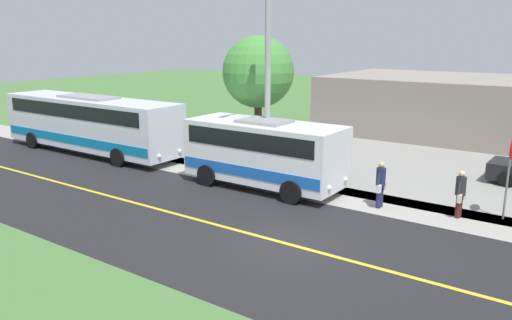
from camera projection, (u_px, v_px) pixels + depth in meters
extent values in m
plane|color=#477238|center=(285.00, 243.00, 15.27)|extent=(120.00, 120.00, 0.00)
cube|color=black|center=(285.00, 243.00, 15.27)|extent=(8.00, 100.00, 0.01)
cube|color=#9E9991|center=(356.00, 199.00, 19.41)|extent=(2.40, 100.00, 0.01)
cube|color=gray|center=(481.00, 171.00, 23.46)|extent=(14.00, 36.00, 0.01)
cube|color=gold|center=(285.00, 243.00, 15.27)|extent=(0.16, 100.00, 0.00)
cube|color=white|center=(264.00, 151.00, 20.65)|extent=(2.48, 6.62, 2.35)
cube|color=blue|center=(264.00, 166.00, 20.80)|extent=(2.52, 6.49, 0.44)
cube|color=black|center=(264.00, 136.00, 20.50)|extent=(2.52, 5.96, 0.70)
cube|color=gray|center=(265.00, 121.00, 20.36)|extent=(1.49, 1.99, 0.12)
cylinder|color=black|center=(323.00, 177.00, 20.75)|extent=(0.25, 0.90, 0.90)
cylinder|color=black|center=(291.00, 192.00, 18.77)|extent=(0.25, 0.90, 0.90)
cylinder|color=black|center=(242.00, 163.00, 23.04)|extent=(0.25, 0.90, 0.90)
cylinder|color=black|center=(207.00, 175.00, 21.06)|extent=(0.25, 0.90, 0.90)
sphere|color=#F2EACC|center=(345.00, 180.00, 19.53)|extent=(0.20, 0.20, 0.20)
sphere|color=#F2EACC|center=(329.00, 188.00, 18.45)|extent=(0.20, 0.20, 0.20)
cube|color=silver|center=(90.00, 122.00, 26.87)|extent=(2.49, 11.54, 2.57)
cube|color=#0C72A5|center=(91.00, 136.00, 27.05)|extent=(2.53, 11.31, 0.44)
cube|color=black|center=(89.00, 109.00, 26.70)|extent=(2.53, 10.39, 0.70)
cube|color=gray|center=(88.00, 97.00, 26.55)|extent=(1.49, 3.46, 0.12)
cylinder|color=black|center=(156.00, 148.00, 26.15)|extent=(0.25, 0.90, 0.90)
cylinder|color=black|center=(118.00, 157.00, 24.17)|extent=(0.25, 0.90, 0.90)
cylinder|color=black|center=(71.00, 133.00, 30.14)|extent=(0.25, 0.90, 0.90)
cylinder|color=black|center=(33.00, 140.00, 28.16)|extent=(0.25, 0.90, 0.90)
sphere|color=#F2EACC|center=(180.00, 151.00, 24.41)|extent=(0.20, 0.20, 0.20)
sphere|color=#F2EACC|center=(159.00, 156.00, 23.32)|extent=(0.20, 0.20, 0.20)
cylinder|color=#4C1919|center=(460.00, 205.00, 17.48)|extent=(0.18, 0.18, 0.81)
cylinder|color=#4C1919|center=(458.00, 207.00, 17.32)|extent=(0.18, 0.18, 0.81)
cylinder|color=#262628|center=(461.00, 186.00, 17.23)|extent=(0.34, 0.34, 0.64)
sphere|color=beige|center=(462.00, 174.00, 17.13)|extent=(0.22, 0.22, 0.22)
cylinder|color=#262628|center=(462.00, 184.00, 17.37)|extent=(0.27, 0.10, 0.58)
cube|color=beige|center=(463.00, 195.00, 17.50)|extent=(0.20, 0.12, 0.28)
cylinder|color=#262628|center=(460.00, 186.00, 17.08)|extent=(0.27, 0.10, 0.58)
cube|color=beige|center=(459.00, 199.00, 17.09)|extent=(0.20, 0.12, 0.28)
cylinder|color=#1E2347|center=(381.00, 196.00, 18.48)|extent=(0.18, 0.18, 0.83)
cylinder|color=#1E2347|center=(379.00, 197.00, 18.32)|extent=(0.18, 0.18, 0.83)
cylinder|color=#1E2347|center=(381.00, 177.00, 18.22)|extent=(0.34, 0.34, 0.66)
sphere|color=tan|center=(382.00, 165.00, 18.12)|extent=(0.22, 0.22, 0.22)
cylinder|color=#1E2347|center=(383.00, 175.00, 18.36)|extent=(0.28, 0.10, 0.59)
cube|color=beige|center=(384.00, 186.00, 18.49)|extent=(0.20, 0.12, 0.28)
cylinder|color=#1E2347|center=(379.00, 177.00, 18.07)|extent=(0.28, 0.10, 0.59)
cube|color=white|center=(379.00, 189.00, 18.08)|extent=(0.20, 0.12, 0.28)
cylinder|color=slate|center=(507.00, 188.00, 17.06)|extent=(0.07, 0.07, 2.20)
cylinder|color=red|center=(512.00, 148.00, 16.72)|extent=(0.76, 0.03, 0.76)
cylinder|color=#9E9EA3|center=(268.00, 89.00, 20.51)|extent=(0.24, 0.24, 8.03)
cylinder|color=black|center=(506.00, 179.00, 20.95)|extent=(0.24, 0.65, 0.64)
cylinder|color=#4C3826|center=(258.00, 132.00, 24.19)|extent=(0.36, 0.36, 3.22)
sphere|color=#478C3D|center=(258.00, 72.00, 23.50)|extent=(3.35, 3.35, 3.35)
cube|color=gray|center=(508.00, 110.00, 30.44)|extent=(10.00, 21.62, 3.59)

